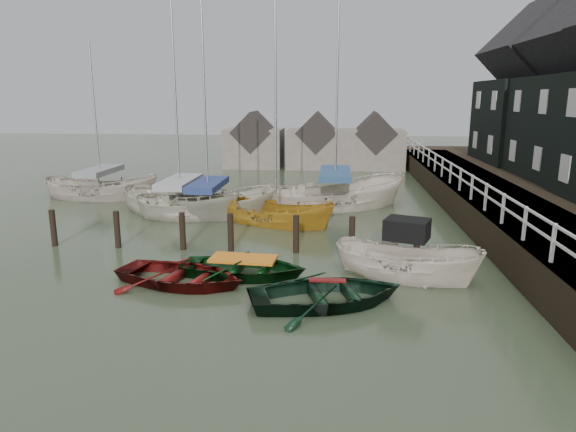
# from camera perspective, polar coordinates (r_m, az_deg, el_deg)

# --- Properties ---
(ground) EXTENTS (120.00, 120.00, 0.00)m
(ground) POSITION_cam_1_polar(r_m,az_deg,el_deg) (16.03, -4.29, -7.13)
(ground) COLOR #313B26
(ground) RESTS_ON ground
(pier) EXTENTS (3.04, 32.00, 2.70)m
(pier) POSITION_cam_1_polar(r_m,az_deg,el_deg) (26.19, 20.57, 1.68)
(pier) COLOR black
(pier) RESTS_ON ground
(mooring_pilings) EXTENTS (13.72, 0.22, 1.80)m
(mooring_pilings) POSITION_cam_1_polar(r_m,az_deg,el_deg) (18.88, -6.13, -2.42)
(mooring_pilings) COLOR black
(mooring_pilings) RESTS_ON ground
(far_sheds) EXTENTS (14.00, 4.08, 4.39)m
(far_sheds) POSITION_cam_1_polar(r_m,az_deg,el_deg) (41.01, 2.98, 8.01)
(far_sheds) COLOR #665B51
(far_sheds) RESTS_ON ground
(rowboat_red) EXTENTS (4.68, 3.86, 0.84)m
(rowboat_red) POSITION_cam_1_polar(r_m,az_deg,el_deg) (16.00, -11.75, -7.42)
(rowboat_red) COLOR #4E0C0B
(rowboat_red) RESTS_ON ground
(rowboat_green) EXTENTS (4.17, 3.12, 0.82)m
(rowboat_green) POSITION_cam_1_polar(r_m,az_deg,el_deg) (16.41, -4.94, -6.64)
(rowboat_green) COLOR black
(rowboat_green) RESTS_ON ground
(rowboat_dkgreen) EXTENTS (5.01, 4.21, 0.89)m
(rowboat_dkgreen) POSITION_cam_1_polar(r_m,az_deg,el_deg) (14.30, 4.38, -9.71)
(rowboat_dkgreen) COLOR black
(rowboat_dkgreen) RESTS_ON ground
(motorboat) EXTENTS (4.93, 3.22, 2.75)m
(motorboat) POSITION_cam_1_polar(r_m,az_deg,el_deg) (16.54, 12.91, -6.47)
(motorboat) COLOR beige
(motorboat) RESTS_ON ground
(sailboat_a) EXTENTS (7.26, 5.03, 11.61)m
(sailboat_a) POSITION_cam_1_polar(r_m,az_deg,el_deg) (25.28, -11.80, 0.36)
(sailboat_a) COLOR #BAB49E
(sailboat_a) RESTS_ON ground
(sailboat_b) EXTENTS (6.91, 3.96, 12.22)m
(sailboat_b) POSITION_cam_1_polar(r_m,az_deg,el_deg) (24.64, -8.80, 0.16)
(sailboat_b) COLOR beige
(sailboat_b) RESTS_ON ground
(sailboat_c) EXTENTS (6.11, 4.33, 10.77)m
(sailboat_c) POSITION_cam_1_polar(r_m,az_deg,el_deg) (22.96, -1.32, -0.77)
(sailboat_c) COLOR #B48121
(sailboat_c) RESTS_ON ground
(sailboat_d) EXTENTS (8.19, 5.54, 12.65)m
(sailboat_d) POSITION_cam_1_polar(r_m,az_deg,el_deg) (26.32, 5.20, 1.09)
(sailboat_d) COLOR beige
(sailboat_d) RESTS_ON ground
(sailboat_e) EXTENTS (6.73, 2.80, 9.67)m
(sailboat_e) POSITION_cam_1_polar(r_m,az_deg,el_deg) (30.47, -19.97, 2.00)
(sailboat_e) COLOR beige
(sailboat_e) RESTS_ON ground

